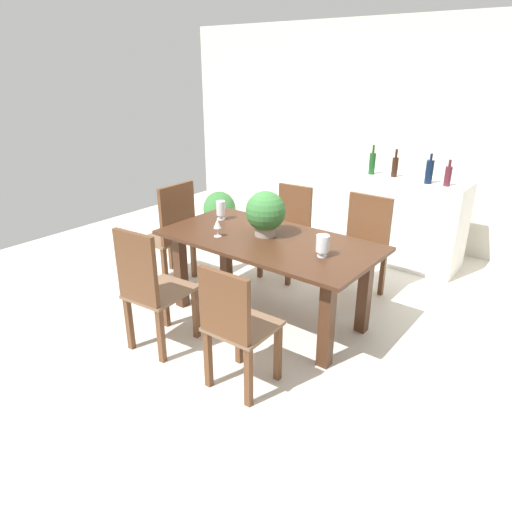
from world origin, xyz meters
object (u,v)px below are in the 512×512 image
crystal_vase_left (221,209)px  crystal_vase_center_near (323,244)px  chair_far_right (362,241)px  wine_glass (217,225)px  chair_far_left (289,226)px  kitchen_counter (391,218)px  wine_bottle_tall (429,171)px  wine_bottle_amber (448,176)px  flower_centerpiece (266,212)px  chair_near_right (235,324)px  dining_table (268,253)px  chair_near_left (150,286)px  wine_bottle_clear (372,163)px  chair_head_end (173,229)px  wine_bottle_green (395,166)px  potted_plant_floor (220,211)px

crystal_vase_left → crystal_vase_center_near: crystal_vase_left is taller
chair_far_right → wine_glass: 1.43m
chair_far_left → kitchen_counter: kitchen_counter is taller
wine_bottle_tall → wine_bottle_amber: bearing=3.4°
wine_glass → flower_centerpiece: bearing=42.9°
chair_near_right → crystal_vase_center_near: 0.93m
dining_table → chair_near_left: size_ratio=1.81×
chair_near_left → wine_bottle_clear: (0.43, 2.80, 0.54)m
chair_far_right → chair_far_left: 0.83m
wine_bottle_clear → flower_centerpiece: bearing=-93.2°
chair_near_right → kitchen_counter: 2.87m
crystal_vase_left → wine_bottle_clear: wine_bottle_clear is taller
chair_head_end → wine_glass: 0.89m
wine_bottle_green → wine_bottle_amber: 0.58m
kitchen_counter → chair_head_end: bearing=-127.0°
dining_table → crystal_vase_center_near: 0.60m
chair_head_end → wine_glass: (0.82, -0.22, 0.28)m
kitchen_counter → wine_bottle_amber: wine_bottle_amber is taller
chair_near_left → chair_near_right: (0.82, 0.02, -0.03)m
chair_far_right → crystal_vase_left: bearing=-142.5°
chair_head_end → wine_bottle_amber: (2.04, 1.82, 0.50)m
chair_head_end → crystal_vase_left: size_ratio=5.79×
chair_near_left → kitchen_counter: (0.68, 2.89, -0.06)m
chair_far_right → potted_plant_floor: chair_far_right is taller
flower_centerpiece → wine_glass: bearing=-137.1°
dining_table → chair_near_right: chair_near_right is taller
chair_head_end → wine_bottle_green: (1.46, 1.88, 0.51)m
dining_table → wine_glass: 0.49m
flower_centerpiece → wine_bottle_clear: bearing=86.8°
wine_bottle_clear → potted_plant_floor: wine_bottle_clear is taller
chair_near_right → dining_table: bearing=-67.8°
wine_glass → chair_near_left: bearing=-92.8°
chair_near_right → crystal_vase_left: crystal_vase_left is taller
chair_far_left → crystal_vase_left: 0.90m
chair_far_right → chair_far_left: chair_far_right is taller
potted_plant_floor → chair_far_right: bearing=-11.9°
chair_near_right → crystal_vase_center_near: chair_near_right is taller
flower_centerpiece → chair_far_right: bearing=61.3°
kitchen_counter → wine_bottle_clear: bearing=-161.2°
chair_near_left → flower_centerpiece: (0.33, 1.00, 0.40)m
chair_far_right → wine_bottle_clear: size_ratio=3.02×
crystal_vase_center_near → wine_bottle_amber: bearing=80.8°
chair_far_left → chair_near_right: bearing=-70.4°
crystal_vase_left → wine_bottle_green: (0.93, 1.75, 0.23)m
dining_table → wine_bottle_clear: 1.92m
flower_centerpiece → kitchen_counter: flower_centerpiece is taller
chair_near_left → kitchen_counter: size_ratio=0.65×
chair_far_left → chair_head_end: bearing=-134.0°
flower_centerpiece → wine_glass: size_ratio=2.51×
dining_table → wine_bottle_tall: bearing=69.7°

